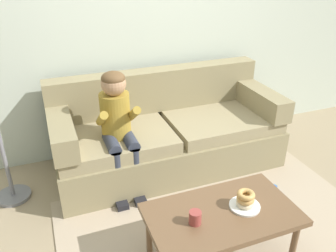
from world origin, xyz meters
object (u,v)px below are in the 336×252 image
couch (167,135)px  coffee_table (222,217)px  mug (195,218)px  person_child (118,122)px  donut (245,203)px  toy_controller (266,190)px

couch → coffee_table: bearing=-94.4°
coffee_table → mug: bearing=-172.5°
couch → coffee_table: (-0.10, -1.31, 0.05)m
person_child → donut: size_ratio=9.18×
mug → toy_controller: bearing=29.1°
coffee_table → donut: (0.17, -0.01, 0.08)m
couch → toy_controller: (0.67, -0.78, -0.31)m
toy_controller → couch: bearing=136.0°
donut → couch: bearing=92.8°
couch → toy_controller: 1.08m
couch → person_child: (-0.53, -0.21, 0.33)m
person_child → toy_controller: (1.20, -0.58, -0.65)m
coffee_table → mug: (-0.21, -0.03, 0.09)m
person_child → mug: size_ratio=12.24×
donut → toy_controller: donut is taller
couch → person_child: bearing=-158.8°
donut → toy_controller: 0.92m
donut → mug: size_ratio=1.33×
donut → person_child: bearing=118.2°
coffee_table → mug: 0.23m
coffee_table → couch: bearing=85.6°
couch → donut: 1.32m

